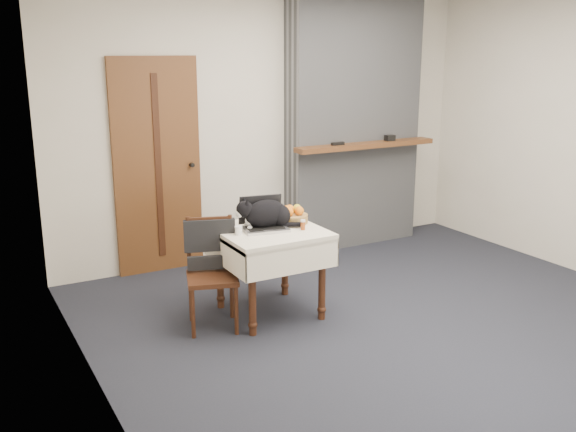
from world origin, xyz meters
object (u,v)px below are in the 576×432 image
object	(u,v)px
fruit_basket	(292,216)
cat	(267,214)
pill_bottle	(303,225)
chair	(211,257)
door	(157,167)
cream_jar	(239,230)
laptop	(263,221)
side_table	(270,243)

from	to	relation	value
fruit_basket	cat	bearing A→B (deg)	-172.84
cat	fruit_basket	size ratio (longest dim) A/B	2.07
cat	fruit_basket	bearing A→B (deg)	15.29
pill_bottle	chair	bearing A→B (deg)	164.97
door	fruit_basket	xyz separation A→B (m)	(0.67, -1.36, -0.24)
chair	cream_jar	bearing A→B (deg)	-0.07
laptop	cream_jar	size ratio (longest dim) A/B	5.86
laptop	fruit_basket	bearing A→B (deg)	17.73
cream_jar	pill_bottle	distance (m)	0.51
door	laptop	xyz separation A→B (m)	(0.39, -1.40, -0.24)
pill_bottle	laptop	bearing A→B (deg)	143.98
door	side_table	xyz separation A→B (m)	(0.42, -1.44, -0.41)
laptop	fruit_basket	world-z (taller)	laptop
side_table	fruit_basket	world-z (taller)	fruit_basket
laptop	pill_bottle	size ratio (longest dim) A/B	4.85
door	pill_bottle	world-z (taller)	door
door	cream_jar	size ratio (longest dim) A/B	30.43
door	cream_jar	xyz separation A→B (m)	(0.15, -1.46, -0.27)
cat	pill_bottle	bearing A→B (deg)	-33.80
laptop	cream_jar	bearing A→B (deg)	-155.08
side_table	fruit_basket	size ratio (longest dim) A/B	3.17
pill_bottle	chair	distance (m)	0.75
cream_jar	fruit_basket	xyz separation A→B (m)	(0.52, 0.10, 0.02)
fruit_basket	cream_jar	bearing A→B (deg)	-169.03
laptop	cat	size ratio (longest dim) A/B	0.76
chair	side_table	bearing A→B (deg)	12.35
cat	cream_jar	world-z (taller)	cat
fruit_basket	side_table	bearing A→B (deg)	-161.95
cream_jar	side_table	bearing A→B (deg)	4.12
side_table	fruit_basket	bearing A→B (deg)	18.05
door	pill_bottle	bearing A→B (deg)	-68.01
door	chair	bearing A→B (deg)	-92.37
door	chair	world-z (taller)	door
pill_bottle	fruit_basket	distance (m)	0.22
fruit_basket	laptop	bearing A→B (deg)	-172.36
laptop	pill_bottle	distance (m)	0.31
door	fruit_basket	bearing A→B (deg)	-63.78
cream_jar	cat	bearing A→B (deg)	14.23
door	cat	bearing A→B (deg)	-72.97
cat	chair	bearing A→B (deg)	-171.41
door	side_table	distance (m)	1.56
pill_bottle	fruit_basket	size ratio (longest dim) A/B	0.32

